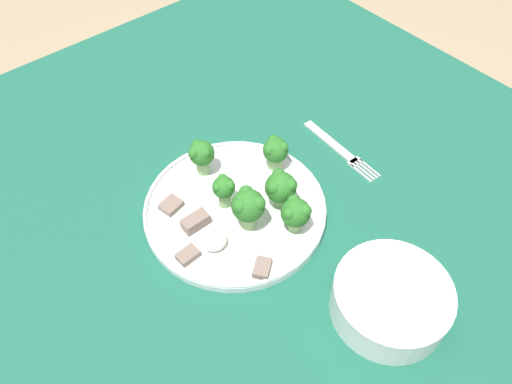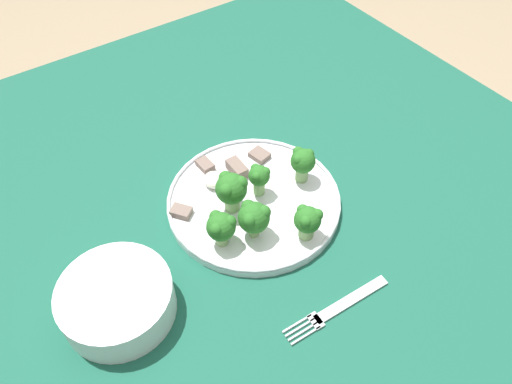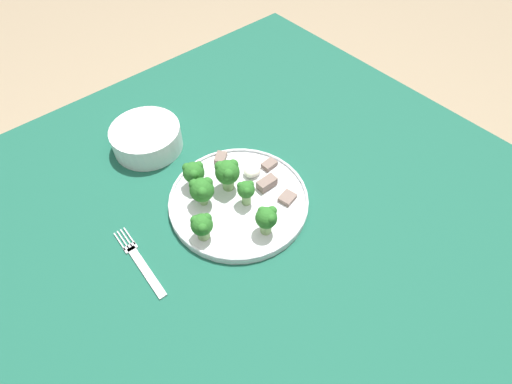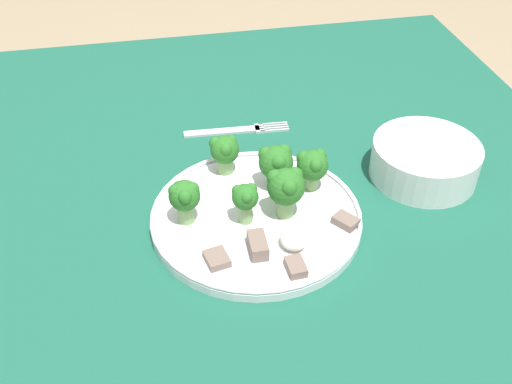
% 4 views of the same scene
% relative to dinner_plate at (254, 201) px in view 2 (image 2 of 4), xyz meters
% --- Properties ---
extents(ground_plane, '(8.00, 8.00, 0.00)m').
position_rel_dinner_plate_xyz_m(ground_plane, '(-0.01, -0.02, -0.72)').
color(ground_plane, '#9E896B').
extents(table, '(1.18, 1.10, 0.71)m').
position_rel_dinner_plate_xyz_m(table, '(-0.01, -0.02, -0.10)').
color(table, '#195642').
rests_on(table, ground_plane).
extents(dinner_plate, '(0.28, 0.28, 0.02)m').
position_rel_dinner_plate_xyz_m(dinner_plate, '(0.00, 0.00, 0.00)').
color(dinner_plate, white).
rests_on(dinner_plate, table).
extents(fork, '(0.03, 0.17, 0.00)m').
position_rel_dinner_plate_xyz_m(fork, '(-0.22, 0.01, -0.01)').
color(fork, silver).
rests_on(fork, table).
extents(cream_bowl, '(0.15, 0.15, 0.05)m').
position_rel_dinner_plate_xyz_m(cream_bowl, '(-0.05, 0.26, 0.02)').
color(cream_bowl, white).
rests_on(cream_bowl, table).
extents(broccoli_floret_near_rim_left, '(0.05, 0.05, 0.07)m').
position_rel_dinner_plate_xyz_m(broccoli_floret_near_rim_left, '(0.00, 0.04, 0.05)').
color(broccoli_floret_near_rim_left, '#7FA866').
rests_on(broccoli_floret_near_rim_left, dinner_plate).
extents(broccoli_floret_center_left, '(0.04, 0.04, 0.06)m').
position_rel_dinner_plate_xyz_m(broccoli_floret_center_left, '(-0.01, -0.09, 0.04)').
color(broccoli_floret_center_left, '#7FA866').
rests_on(broccoli_floret_center_left, dinner_plate).
extents(broccoli_floret_back_left, '(0.04, 0.04, 0.06)m').
position_rel_dinner_plate_xyz_m(broccoli_floret_back_left, '(-0.04, 0.09, 0.04)').
color(broccoli_floret_back_left, '#7FA866').
rests_on(broccoli_floret_back_left, dinner_plate).
extents(broccoli_floret_front_left, '(0.04, 0.03, 0.06)m').
position_rel_dinner_plate_xyz_m(broccoli_floret_front_left, '(0.01, -0.02, 0.04)').
color(broccoli_floret_front_left, '#7FA866').
rests_on(broccoli_floret_front_left, dinner_plate).
extents(broccoli_floret_center_back, '(0.04, 0.04, 0.06)m').
position_rel_dinner_plate_xyz_m(broccoli_floret_center_back, '(-0.10, -0.03, 0.04)').
color(broccoli_floret_center_back, '#7FA866').
rests_on(broccoli_floret_center_back, dinner_plate).
extents(broccoli_floret_mid_cluster, '(0.05, 0.05, 0.06)m').
position_rel_dinner_plate_xyz_m(broccoli_floret_mid_cluster, '(-0.06, 0.04, 0.04)').
color(broccoli_floret_mid_cluster, '#7FA866').
rests_on(broccoli_floret_mid_cluster, dinner_plate).
extents(meat_slice_front_slice, '(0.04, 0.02, 0.02)m').
position_rel_dinner_plate_xyz_m(meat_slice_front_slice, '(0.07, -0.01, 0.01)').
color(meat_slice_front_slice, '#756056').
rests_on(meat_slice_front_slice, dinner_plate).
extents(meat_slice_middle_slice, '(0.04, 0.04, 0.01)m').
position_rel_dinner_plate_xyz_m(meat_slice_middle_slice, '(0.04, 0.11, 0.01)').
color(meat_slice_middle_slice, '#756056').
rests_on(meat_slice_middle_slice, dinner_plate).
extents(meat_slice_rear_slice, '(0.04, 0.03, 0.01)m').
position_rel_dinner_plate_xyz_m(meat_slice_rear_slice, '(0.07, -0.06, 0.01)').
color(meat_slice_rear_slice, '#756056').
rests_on(meat_slice_rear_slice, dinner_plate).
extents(meat_slice_edge_slice, '(0.03, 0.02, 0.01)m').
position_rel_dinner_plate_xyz_m(meat_slice_edge_slice, '(0.11, 0.03, 0.01)').
color(meat_slice_edge_slice, '#756056').
rests_on(meat_slice_edge_slice, dinner_plate).
extents(sauce_dollop, '(0.04, 0.03, 0.02)m').
position_rel_dinner_plate_xyz_m(sauce_dollop, '(0.06, 0.03, 0.01)').
color(sauce_dollop, silver).
rests_on(sauce_dollop, dinner_plate).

